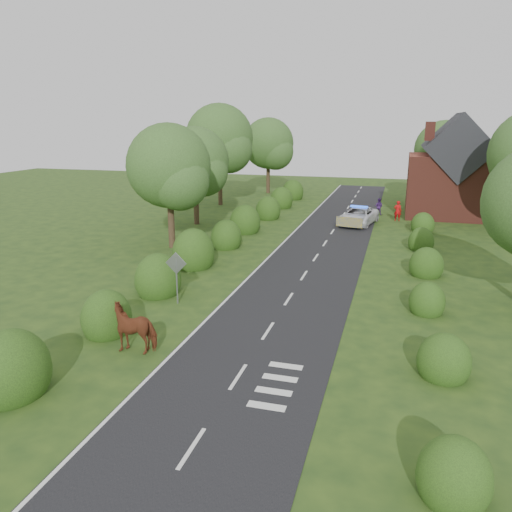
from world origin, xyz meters
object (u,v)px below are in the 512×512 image
(pedestrian_red, at_px, (398,211))
(cow, at_px, (136,330))
(police_van, at_px, (359,216))
(road_sign, at_px, (176,270))
(pedestrian_purple, at_px, (379,207))

(pedestrian_red, bearing_deg, cow, 72.32)
(police_van, distance_m, pedestrian_red, 4.00)
(road_sign, distance_m, pedestrian_purple, 27.87)
(cow, distance_m, police_van, 27.23)
(road_sign, distance_m, pedestrian_red, 26.00)
(road_sign, xyz_separation_m, pedestrian_red, (9.82, 24.06, -0.77))
(pedestrian_red, bearing_deg, road_sign, 67.78)
(road_sign, xyz_separation_m, police_van, (6.69, 21.58, -0.93))
(police_van, height_order, pedestrian_red, pedestrian_red)
(road_sign, xyz_separation_m, pedestrian_purple, (8.10, 26.65, -0.88))
(road_sign, height_order, cow, road_sign)
(police_van, xyz_separation_m, pedestrian_purple, (1.41, 5.07, 0.05))
(cow, distance_m, pedestrian_purple, 32.49)
(cow, bearing_deg, police_van, 158.82)
(road_sign, height_order, pedestrian_purple, road_sign)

